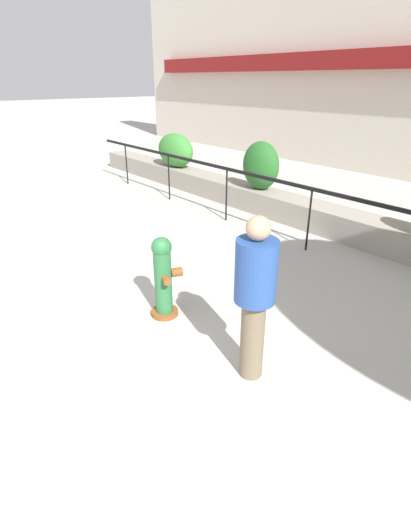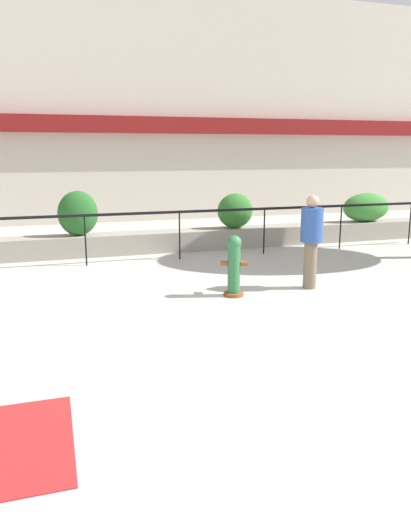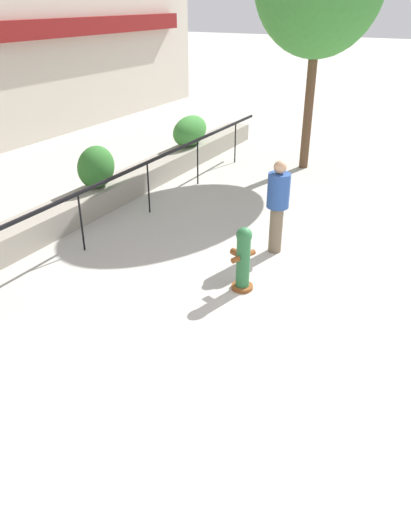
# 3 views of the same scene
# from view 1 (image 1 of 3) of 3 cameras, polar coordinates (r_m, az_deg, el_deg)

# --- Properties ---
(ground_plane) EXTENTS (120.00, 120.00, 0.00)m
(ground_plane) POSITION_cam_1_polar(r_m,az_deg,el_deg) (4.91, -24.40, -13.63)
(ground_plane) COLOR #B2ADA3
(planter_wall_low) EXTENTS (18.00, 0.70, 0.50)m
(planter_wall_low) POSITION_cam_1_polar(r_m,az_deg,el_deg) (8.20, 18.96, 4.36)
(planter_wall_low) COLOR gray
(planter_wall_low) RESTS_ON ground
(fence_railing_segment) EXTENTS (15.00, 0.05, 1.15)m
(fence_railing_segment) POSITION_cam_1_polar(r_m,az_deg,el_deg) (7.10, 14.93, 8.43)
(fence_railing_segment) COLOR black
(fence_railing_segment) RESTS_ON ground
(hedge_bush_0) EXTENTS (1.38, 0.70, 0.93)m
(hedge_bush_0) POSITION_cam_1_polar(r_m,az_deg,el_deg) (11.76, -4.33, 14.83)
(hedge_bush_0) COLOR #387F33
(hedge_bush_0) RESTS_ON planter_wall_low
(hedge_bush_1) EXTENTS (0.95, 0.63, 1.07)m
(hedge_bush_1) POSITION_cam_1_polar(r_m,az_deg,el_deg) (9.29, 7.89, 12.67)
(hedge_bush_1) COLOR #235B23
(hedge_bush_1) RESTS_ON planter_wall_low
(fire_hydrant) EXTENTS (0.47, 0.48, 1.08)m
(fire_hydrant) POSITION_cam_1_polar(r_m,az_deg,el_deg) (5.04, -6.06, -2.95)
(fire_hydrant) COLOR brown
(fire_hydrant) RESTS_ON ground
(pedestrian) EXTENTS (0.55, 0.55, 1.73)m
(pedestrian) POSITION_cam_1_polar(r_m,az_deg,el_deg) (3.83, 7.07, -4.90)
(pedestrian) COLOR brown
(pedestrian) RESTS_ON ground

